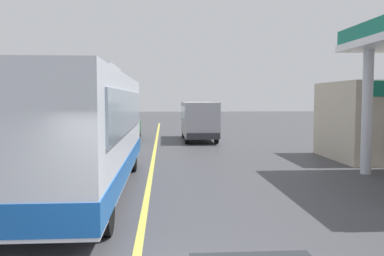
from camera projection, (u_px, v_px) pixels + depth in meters
name	position (u px, v px, depth m)	size (l,w,h in m)	color
ground	(156.00, 143.00, 25.03)	(120.00, 120.00, 0.00)	#424247
lane_divider_stripe	(154.00, 154.00, 20.05)	(0.16, 50.00, 0.01)	#D8CC4C
coach_bus_main	(84.00, 132.00, 11.76)	(2.60, 11.04, 3.69)	silver
minibus_opposing_lane	(199.00, 117.00, 26.38)	(2.04, 6.13, 2.44)	#A5A5AD
car_trailing_behind_bus	(126.00, 124.00, 26.85)	(1.70, 4.20, 1.82)	#1E602D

